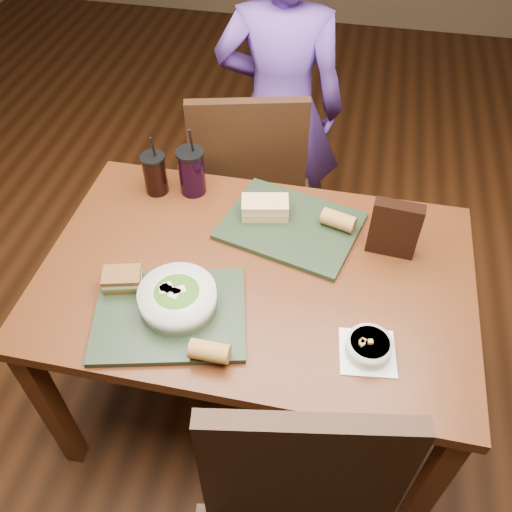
% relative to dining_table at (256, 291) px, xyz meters
% --- Properties ---
extents(ground, '(6.00, 6.00, 0.00)m').
position_rel_dining_table_xyz_m(ground, '(0.00, 0.00, -0.66)').
color(ground, '#381C0B').
rests_on(ground, ground).
extents(dining_table, '(1.30, 0.85, 0.75)m').
position_rel_dining_table_xyz_m(dining_table, '(0.00, 0.00, 0.00)').
color(dining_table, '#4E250F').
rests_on(dining_table, ground).
extents(chair_far, '(0.53, 0.53, 1.00)m').
position_rel_dining_table_xyz_m(chair_far, '(-0.14, 0.64, -0.10)').
color(chair_far, black).
rests_on(chair_far, ground).
extents(diner, '(0.56, 0.39, 1.48)m').
position_rel_dining_table_xyz_m(diner, '(-0.09, 0.91, 0.08)').
color(diner, '#583592').
rests_on(diner, ground).
extents(tray_near, '(0.48, 0.41, 0.02)m').
position_rel_dining_table_xyz_m(tray_near, '(-0.20, -0.21, 0.10)').
color(tray_near, black).
rests_on(tray_near, dining_table).
extents(tray_far, '(0.49, 0.41, 0.02)m').
position_rel_dining_table_xyz_m(tray_far, '(0.07, 0.21, 0.10)').
color(tray_far, black).
rests_on(tray_far, dining_table).
extents(salad_bowl, '(0.22, 0.22, 0.07)m').
position_rel_dining_table_xyz_m(salad_bowl, '(-0.18, -0.18, 0.14)').
color(salad_bowl, silver).
rests_on(salad_bowl, tray_near).
extents(soup_bowl, '(0.16, 0.16, 0.06)m').
position_rel_dining_table_xyz_m(soup_bowl, '(0.35, -0.22, 0.12)').
color(soup_bowl, white).
rests_on(soup_bowl, dining_table).
extents(sandwich_near, '(0.12, 0.10, 0.05)m').
position_rel_dining_table_xyz_m(sandwich_near, '(-0.36, -0.14, 0.13)').
color(sandwich_near, '#593819').
rests_on(sandwich_near, tray_near).
extents(sandwich_far, '(0.16, 0.11, 0.06)m').
position_rel_dining_table_xyz_m(sandwich_far, '(-0.02, 0.24, 0.14)').
color(sandwich_far, tan).
rests_on(sandwich_far, tray_far).
extents(baguette_near, '(0.10, 0.05, 0.05)m').
position_rel_dining_table_xyz_m(baguette_near, '(-0.05, -0.33, 0.13)').
color(baguette_near, '#AD7533').
rests_on(baguette_near, tray_near).
extents(baguette_far, '(0.12, 0.08, 0.05)m').
position_rel_dining_table_xyz_m(baguette_far, '(0.22, 0.23, 0.14)').
color(baguette_far, '#AD7533').
rests_on(baguette_far, tray_far).
extents(cup_cola, '(0.08, 0.08, 0.23)m').
position_rel_dining_table_xyz_m(cup_cola, '(-0.41, 0.30, 0.17)').
color(cup_cola, black).
rests_on(cup_cola, dining_table).
extents(cup_berry, '(0.10, 0.10, 0.26)m').
position_rel_dining_table_xyz_m(cup_berry, '(-0.29, 0.33, 0.18)').
color(cup_berry, black).
rests_on(cup_berry, dining_table).
extents(chip_bag, '(0.15, 0.06, 0.19)m').
position_rel_dining_table_xyz_m(chip_bag, '(0.39, 0.17, 0.19)').
color(chip_bag, black).
rests_on(chip_bag, dining_table).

